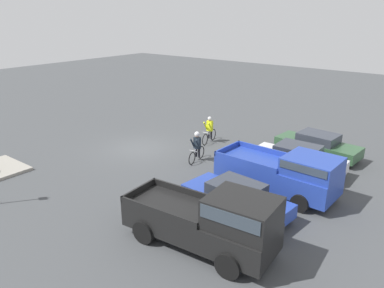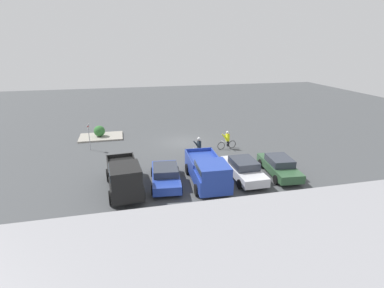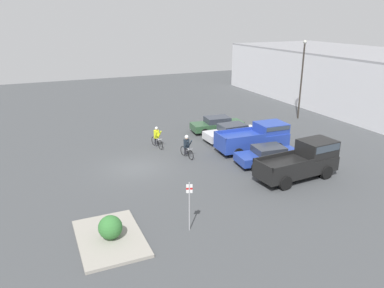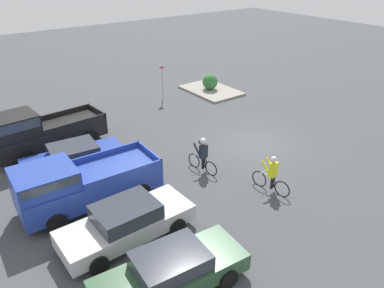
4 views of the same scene
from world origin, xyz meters
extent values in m
plane|color=#424447|center=(0.00, 0.00, 0.00)|extent=(80.00, 80.00, 0.00)
cube|color=#2D5133|center=(-5.42, 9.02, 0.57)|extent=(2.11, 4.80, 0.59)
cube|color=#2D333D|center=(-5.42, 9.02, 1.11)|extent=(1.72, 2.23, 0.50)
cylinder|color=black|center=(-6.15, 10.58, 0.32)|extent=(0.23, 0.66, 0.64)
cylinder|color=black|center=(-4.44, 10.44, 0.32)|extent=(0.23, 0.66, 0.64)
cylinder|color=black|center=(-6.40, 7.60, 0.32)|extent=(0.23, 0.66, 0.64)
cylinder|color=black|center=(-4.69, 7.45, 0.32)|extent=(0.23, 0.66, 0.64)
cube|color=silver|center=(-2.62, 8.99, 0.58)|extent=(1.87, 4.77, 0.60)
cube|color=#2D333D|center=(-2.62, 8.99, 1.15)|extent=(1.65, 2.16, 0.54)
cylinder|color=black|center=(-3.54, 10.49, 0.33)|extent=(0.19, 0.66, 0.65)
cylinder|color=black|center=(-1.74, 10.52, 0.33)|extent=(0.19, 0.66, 0.65)
cylinder|color=black|center=(-3.50, 7.46, 0.33)|extent=(0.19, 0.66, 0.65)
cylinder|color=black|center=(-1.70, 7.49, 0.33)|extent=(0.19, 0.66, 0.65)
cube|color=#233D9E|center=(0.18, 9.12, 0.85)|extent=(2.30, 5.58, 1.00)
cube|color=#233D9E|center=(0.24, 10.78, 1.72)|extent=(2.01, 2.27, 0.73)
cube|color=#333D47|center=(0.24, 10.78, 1.88)|extent=(2.07, 2.10, 0.32)
cube|color=#233D9E|center=(-0.87, 8.06, 1.48)|extent=(0.20, 3.31, 0.25)
cube|color=#233D9E|center=(1.15, 7.99, 1.48)|extent=(0.20, 3.31, 0.25)
cube|color=#233D9E|center=(0.08, 6.41, 1.48)|extent=(2.10, 0.16, 0.25)
cylinder|color=black|center=(-0.81, 10.87, 0.39)|extent=(0.25, 0.79, 0.78)
cylinder|color=black|center=(1.29, 10.79, 0.39)|extent=(0.25, 0.79, 0.78)
cylinder|color=black|center=(-0.93, 7.46, 0.39)|extent=(0.25, 0.79, 0.78)
cylinder|color=black|center=(1.16, 7.38, 0.39)|extent=(0.25, 0.79, 0.78)
cube|color=#233D9E|center=(2.98, 8.74, 0.56)|extent=(2.25, 4.73, 0.57)
cube|color=#2D333D|center=(2.98, 8.74, 1.08)|extent=(1.83, 2.21, 0.47)
cylinder|color=black|center=(2.21, 10.28, 0.33)|extent=(0.24, 0.67, 0.66)
cylinder|color=black|center=(4.03, 10.11, 0.33)|extent=(0.24, 0.67, 0.66)
cylinder|color=black|center=(1.93, 7.36, 0.33)|extent=(0.24, 0.67, 0.66)
cylinder|color=black|center=(3.75, 7.19, 0.33)|extent=(0.24, 0.67, 0.66)
cube|color=black|center=(5.78, 8.91, 0.86)|extent=(2.35, 5.65, 0.92)
cube|color=black|center=(5.65, 10.56, 1.82)|extent=(1.94, 2.34, 1.02)
cube|color=#333D47|center=(5.65, 10.56, 2.05)|extent=(1.99, 2.16, 0.45)
cube|color=black|center=(4.94, 7.74, 1.44)|extent=(0.34, 3.30, 0.25)
cube|color=black|center=(6.79, 7.89, 1.44)|extent=(0.34, 3.30, 0.25)
cube|color=black|center=(5.99, 6.21, 1.44)|extent=(1.93, 0.23, 0.25)
cylinder|color=black|center=(4.68, 10.54, 0.44)|extent=(0.29, 0.89, 0.88)
cylinder|color=black|center=(6.61, 10.69, 0.44)|extent=(0.29, 0.89, 0.88)
cylinder|color=black|center=(4.95, 7.14, 0.44)|extent=(0.29, 0.89, 0.88)
cylinder|color=black|center=(6.87, 7.29, 0.44)|extent=(0.29, 0.89, 0.88)
torus|color=black|center=(-0.03, 4.09, 0.33)|extent=(0.72, 0.16, 0.72)
torus|color=black|center=(-1.08, 3.92, 0.33)|extent=(0.72, 0.16, 0.72)
cylinder|color=silver|center=(-0.56, 4.01, 0.51)|extent=(0.55, 0.12, 0.38)
cylinder|color=silver|center=(-0.56, 4.01, 0.71)|extent=(0.59, 0.13, 0.04)
cylinder|color=silver|center=(-0.74, 3.98, 0.51)|extent=(0.04, 0.04, 0.35)
cylinder|color=silver|center=(-0.16, 4.07, 0.73)|extent=(0.10, 0.46, 0.02)
cylinder|color=black|center=(-0.68, 4.08, 0.47)|extent=(0.14, 0.14, 0.53)
cylinder|color=black|center=(-0.65, 3.90, 0.47)|extent=(0.14, 0.14, 0.53)
cube|color=#1E2833|center=(-0.61, 4.00, 1.05)|extent=(0.29, 0.39, 0.64)
cylinder|color=#1E2833|center=(-0.42, 4.20, 1.05)|extent=(0.54, 0.17, 0.69)
cylinder|color=#1E2833|center=(-0.37, 3.86, 1.05)|extent=(0.54, 0.17, 0.69)
sphere|color=tan|center=(-0.58, 4.00, 1.50)|extent=(0.26, 0.26, 0.26)
sphere|color=silver|center=(-0.58, 4.00, 1.56)|extent=(0.28, 0.28, 0.28)
torus|color=black|center=(-3.01, 2.79, 0.34)|extent=(0.73, 0.16, 0.73)
torus|color=black|center=(-4.14, 2.61, 0.34)|extent=(0.73, 0.16, 0.73)
cylinder|color=white|center=(-3.58, 2.70, 0.52)|extent=(0.59, 0.13, 0.39)
cylinder|color=white|center=(-3.58, 2.70, 0.73)|extent=(0.63, 0.13, 0.04)
cylinder|color=white|center=(-3.77, 2.67, 0.52)|extent=(0.04, 0.04, 0.36)
cylinder|color=white|center=(-3.15, 2.77, 0.75)|extent=(0.10, 0.46, 0.02)
cylinder|color=black|center=(-3.70, 2.77, 0.48)|extent=(0.14, 0.14, 0.55)
cylinder|color=black|center=(-3.67, 2.59, 0.48)|extent=(0.14, 0.14, 0.55)
cube|color=yellow|center=(-3.63, 2.69, 1.07)|extent=(0.29, 0.39, 0.65)
cylinder|color=yellow|center=(-3.43, 2.90, 1.08)|extent=(0.57, 0.18, 0.70)
cylinder|color=yellow|center=(-3.38, 2.56, 1.08)|extent=(0.57, 0.18, 0.70)
sphere|color=tan|center=(-3.60, 2.70, 1.51)|extent=(0.22, 0.22, 0.22)
sphere|color=silver|center=(-3.60, 2.70, 1.56)|extent=(0.24, 0.24, 0.24)
cylinder|color=#9E9EA3|center=(8.67, 0.25, 1.28)|extent=(0.06, 0.06, 2.56)
cube|color=white|center=(8.67, 0.25, 2.23)|extent=(0.12, 0.29, 0.45)
cube|color=red|center=(8.67, 0.25, 2.23)|extent=(0.12, 0.29, 0.10)
cube|color=gray|center=(7.93, -3.48, 0.07)|extent=(4.32, 2.94, 0.15)
sphere|color=#337033|center=(8.05, -3.45, 0.71)|extent=(1.12, 1.12, 1.12)
camera|label=1|loc=(14.90, 15.76, 7.88)|focal=35.00mm
camera|label=2|loc=(5.45, 27.40, 9.29)|focal=28.00mm
camera|label=3|loc=(23.32, -6.01, 9.94)|focal=35.00mm
camera|label=4|loc=(-12.30, 13.36, 9.08)|focal=35.00mm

